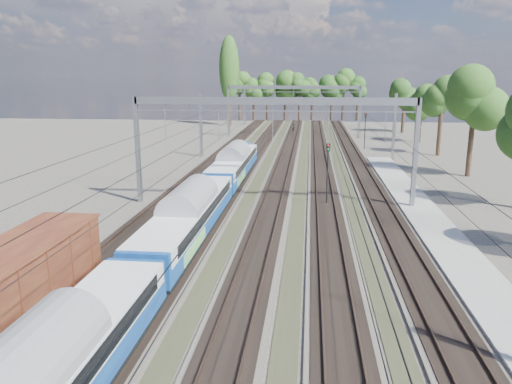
# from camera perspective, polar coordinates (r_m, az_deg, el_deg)

# --- Properties ---
(track_bed) EXTENTS (21.00, 130.00, 0.34)m
(track_bed) POSITION_cam_1_polar(r_m,az_deg,el_deg) (56.81, 3.01, 2.40)
(track_bed) COLOR #47423A
(track_bed) RESTS_ON ground
(platform) EXTENTS (3.00, 70.00, 0.30)m
(platform) POSITION_cam_1_polar(r_m,az_deg,el_deg) (33.71, 21.38, -6.02)
(platform) COLOR gray
(platform) RESTS_ON ground
(catenary) EXTENTS (25.65, 130.00, 9.00)m
(catenary) POSITION_cam_1_polar(r_m,az_deg,el_deg) (63.62, 3.78, 9.27)
(catenary) COLOR gray
(catenary) RESTS_ON ground
(tree_belt) EXTENTS (39.60, 101.26, 12.10)m
(tree_belt) POSITION_cam_1_polar(r_m,az_deg,el_deg) (104.00, 8.62, 11.67)
(tree_belt) COLOR black
(tree_belt) RESTS_ON ground
(poplar) EXTENTS (4.40, 4.40, 19.04)m
(poplar) POSITION_cam_1_polar(r_m,az_deg,el_deg) (110.14, -3.08, 13.78)
(poplar) COLOR black
(poplar) RESTS_ON ground
(emu_train) EXTENTS (2.70, 57.17, 3.95)m
(emu_train) POSITION_cam_1_polar(r_m,az_deg,el_deg) (31.67, -7.81, -2.30)
(emu_train) COLOR black
(emu_train) RESTS_ON ground
(worker) EXTENTS (0.48, 0.66, 1.67)m
(worker) POSITION_cam_1_polar(r_m,az_deg,el_deg) (97.14, 4.30, 7.31)
(worker) COLOR black
(worker) RESTS_ON ground
(signal_near) EXTENTS (0.33, 0.30, 5.23)m
(signal_near) POSITION_cam_1_polar(r_m,az_deg,el_deg) (42.01, 8.19, 2.90)
(signal_near) COLOR black
(signal_near) RESTS_ON ground
(signal_far) EXTENTS (0.35, 0.32, 5.33)m
(signal_far) POSITION_cam_1_polar(r_m,az_deg,el_deg) (75.90, 12.37, 7.34)
(signal_far) COLOR black
(signal_far) RESTS_ON ground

